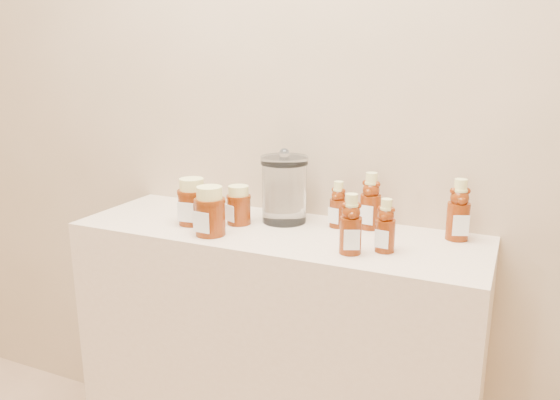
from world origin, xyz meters
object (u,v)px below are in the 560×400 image
at_px(display_table, 276,367).
at_px(glass_canister, 284,187).
at_px(bear_bottle_back_left, 338,201).
at_px(honey_jar_left, 192,201).
at_px(bear_bottle_front_left, 351,220).

relative_size(display_table, glass_canister, 5.47).
bearing_deg(bear_bottle_back_left, display_table, -133.03).
relative_size(bear_bottle_back_left, honey_jar_left, 1.11).
relative_size(bear_bottle_back_left, glass_canister, 0.71).
distance_m(display_table, glass_canister, 0.57).
xyz_separation_m(bear_bottle_front_left, honey_jar_left, (-0.51, 0.05, -0.02)).
height_order(bear_bottle_front_left, honey_jar_left, bear_bottle_front_left).
bearing_deg(glass_canister, honey_jar_left, -150.64).
distance_m(bear_bottle_front_left, glass_canister, 0.33).
bearing_deg(bear_bottle_front_left, display_table, 134.74).
xyz_separation_m(bear_bottle_back_left, glass_canister, (-0.17, -0.02, 0.03)).
distance_m(bear_bottle_back_left, honey_jar_left, 0.43).
distance_m(display_table, bear_bottle_front_left, 0.60).
xyz_separation_m(display_table, bear_bottle_back_left, (0.15, 0.10, 0.53)).
bearing_deg(bear_bottle_front_left, bear_bottle_back_left, 92.37).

